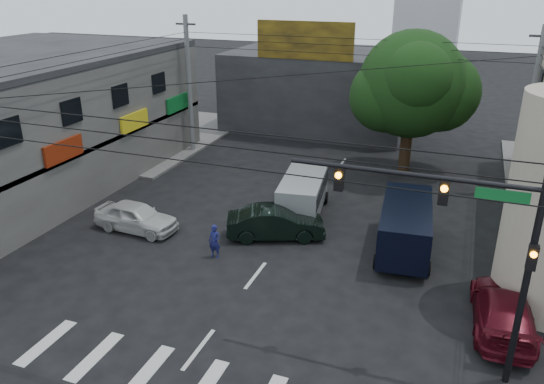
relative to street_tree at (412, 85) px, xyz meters
The scene contains 14 objects.
ground 18.30m from the street_tree, 103.24° to the right, with size 160.00×160.00×0.00m, color black.
sidewalk_far_left 22.67m from the street_tree, behind, with size 16.00×16.00×0.15m, color #514F4C.
building_far 12.29m from the street_tree, 131.63° to the left, with size 14.00×10.00×6.00m, color #232326.
billboard 9.17m from the street_tree, 152.86° to the left, with size 7.00×0.30×2.60m, color olive.
street_tree is the anchor object (origin of this frame).
traffic_gantry 18.42m from the street_tree, 78.01° to the right, with size 7.10×0.35×7.20m.
utility_pole_far_left 14.56m from the street_tree, behind, with size 0.32×0.32×9.20m, color #59595B.
utility_pole_far_right 6.63m from the street_tree, ahead, with size 0.32×0.32×9.20m, color #59595B.
dark_sedan 13.15m from the street_tree, 111.09° to the right, with size 4.83×3.19×1.51m, color black.
white_compact 17.76m from the street_tree, 130.03° to the right, with size 4.25×1.87×1.42m, color beige.
maroon_sedan 16.78m from the street_tree, 70.38° to the right, with size 2.27×5.01×1.42m, color #4C0A15.
silver_minivan 10.34m from the street_tree, 115.63° to the right, with size 2.63×4.98×2.04m, color #93979A, non-canonical shape.
navy_van 11.64m from the street_tree, 82.42° to the right, with size 2.60×5.70×2.21m, color black, non-canonical shape.
traffic_officer 16.19m from the street_tree, 113.81° to the right, with size 0.57×0.39×1.54m, color #171951.
Camera 1 is at (7.31, -15.53, 11.52)m, focal length 35.00 mm.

